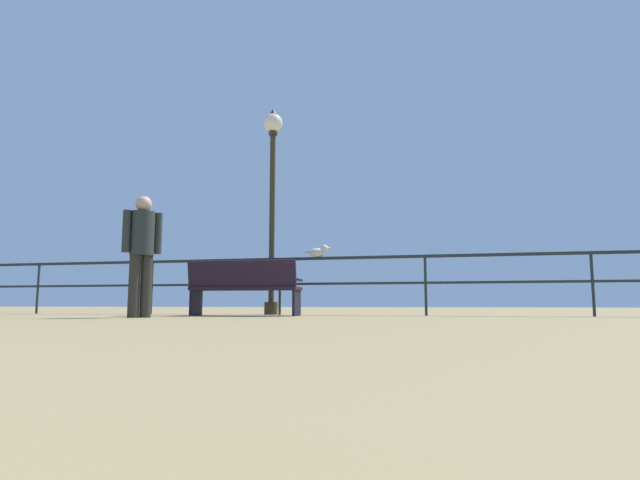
# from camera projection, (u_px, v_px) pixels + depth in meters

# --- Properties ---
(pier_railing) EXTENTS (19.82, 0.05, 0.98)m
(pier_railing) POSITION_uv_depth(u_px,v_px,m) (280.00, 272.00, 9.03)
(pier_railing) COLOR #202828
(pier_railing) RESTS_ON ground_plane
(bench_near_left) EXTENTS (1.78, 0.72, 0.87)m
(bench_near_left) POSITION_uv_depth(u_px,v_px,m) (244.00, 285.00, 8.25)
(bench_near_left) COLOR black
(bench_near_left) RESTS_ON ground_plane
(lamppost_center) EXTENTS (0.35, 0.35, 3.78)m
(lamppost_center) POSITION_uv_depth(u_px,v_px,m) (272.00, 181.00, 9.49)
(lamppost_center) COLOR #322C19
(lamppost_center) RESTS_ON ground_plane
(person_at_railing) EXTENTS (0.40, 0.44, 1.70)m
(person_at_railing) POSITION_uv_depth(u_px,v_px,m) (142.00, 247.00, 7.29)
(person_at_railing) COLOR #2B2822
(person_at_railing) RESTS_ON ground_plane
(seagull_on_rail) EXTENTS (0.44, 0.22, 0.21)m
(seagull_on_rail) POSITION_uv_depth(u_px,v_px,m) (319.00, 252.00, 8.91)
(seagull_on_rail) COLOR silver
(seagull_on_rail) RESTS_ON pier_railing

